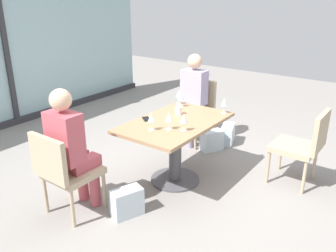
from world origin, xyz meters
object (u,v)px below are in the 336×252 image
at_px(wine_glass_3, 184,119).
at_px(wine_glass_5, 224,102).
at_px(handbag_2, 212,141).
at_px(wine_glass_2, 169,117).
at_px(wine_glass_0, 151,118).
at_px(cell_phone_on_table, 146,119).
at_px(chair_far_right, 195,107).
at_px(wine_glass_4, 181,96).
at_px(handbag_0, 227,134).
at_px(handbag_1, 127,202).
at_px(coffee_cup, 178,111).
at_px(person_far_right, 192,95).
at_px(chair_far_left, 64,169).
at_px(person_far_left, 71,145).
at_px(wine_glass_1, 179,94).
at_px(dining_table_main, 175,138).
at_px(chair_front_right, 304,143).

relative_size(wine_glass_3, wine_glass_5, 1.00).
relative_size(wine_glass_5, handbag_2, 0.62).
bearing_deg(wine_glass_2, wine_glass_5, -14.89).
relative_size(wine_glass_0, cell_phone_on_table, 1.28).
relative_size(chair_far_right, wine_glass_4, 4.70).
xyz_separation_m(handbag_0, handbag_1, (-2.13, -0.02, 0.00)).
bearing_deg(wine_glass_0, coffee_cup, 5.46).
bearing_deg(person_far_right, wine_glass_5, -123.39).
relative_size(chair_far_left, coffee_cup, 9.67).
height_order(wine_glass_0, handbag_2, wine_glass_0).
xyz_separation_m(person_far_right, person_far_left, (-2.10, 0.00, 0.00)).
bearing_deg(wine_glass_4, wine_glass_2, -154.82).
distance_m(wine_glass_1, coffee_cup, 0.40).
relative_size(chair_far_right, wine_glass_1, 4.70).
xyz_separation_m(chair_far_right, person_far_right, (-0.11, -0.00, 0.20)).
xyz_separation_m(person_far_right, coffee_cup, (-0.85, -0.36, 0.08)).
bearing_deg(handbag_2, cell_phone_on_table, -163.71).
relative_size(person_far_right, handbag_0, 4.20).
height_order(dining_table_main, handbag_1, dining_table_main).
distance_m(chair_far_right, wine_glass_4, 0.82).
xyz_separation_m(person_far_right, wine_glass_2, (-1.29, -0.55, 0.16)).
bearing_deg(wine_glass_3, person_far_left, 141.40).
xyz_separation_m(person_far_left, wine_glass_3, (0.86, -0.69, 0.16)).
relative_size(wine_glass_0, handbag_0, 0.62).
distance_m(chair_far_left, wine_glass_3, 1.25).
xyz_separation_m(person_far_left, coffee_cup, (1.25, -0.36, 0.08)).
distance_m(wine_glass_5, handbag_0, 1.09).
relative_size(chair_far_left, handbag_0, 2.90).
bearing_deg(person_far_left, chair_far_left, 180.00).
xyz_separation_m(chair_far_left, wine_glass_4, (1.61, -0.22, 0.37)).
bearing_deg(dining_table_main, coffee_cup, 26.09).
bearing_deg(chair_far_left, handbag_2, -10.23).
distance_m(chair_front_right, wine_glass_3, 1.40).
relative_size(chair_front_right, wine_glass_4, 4.70).
relative_size(coffee_cup, cell_phone_on_table, 0.62).
distance_m(cell_phone_on_table, handbag_0, 1.59).
relative_size(chair_front_right, wine_glass_0, 4.70).
distance_m(wine_glass_0, wine_glass_4, 0.84).
height_order(chair_far_left, coffee_cup, chair_far_left).
distance_m(person_far_right, person_far_left, 2.10).
xyz_separation_m(coffee_cup, handbag_2, (0.78, -0.02, -0.64)).
xyz_separation_m(chair_far_left, handbag_0, (2.46, -0.46, -0.36)).
height_order(wine_glass_4, coffee_cup, wine_glass_4).
xyz_separation_m(wine_glass_4, wine_glass_5, (0.10, -0.54, 0.00)).
distance_m(dining_table_main, wine_glass_5, 0.71).
distance_m(wine_glass_2, wine_glass_5, 0.82).
bearing_deg(wine_glass_5, handbag_2, 41.10).
distance_m(wine_glass_3, wine_glass_5, 0.74).
bearing_deg(person_far_left, wine_glass_3, -38.60).
height_order(wine_glass_3, cell_phone_on_table, wine_glass_3).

